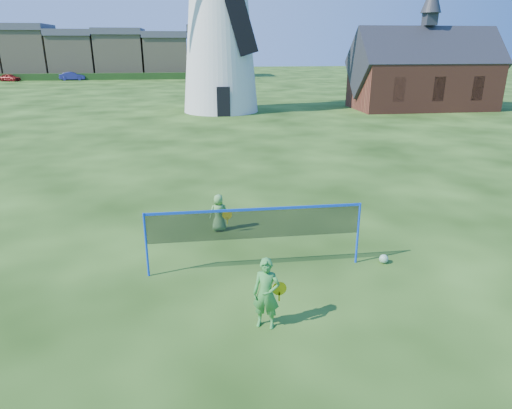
{
  "coord_description": "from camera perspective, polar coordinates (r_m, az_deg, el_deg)",
  "views": [
    {
      "loc": [
        -1.18,
        -9.48,
        5.05
      ],
      "look_at": [
        0.2,
        0.5,
        1.5
      ],
      "focal_mm": 31.68,
      "sensor_mm": 36.0,
      "label": 1
    }
  ],
  "objects": [
    {
      "name": "ground",
      "position": [
        10.81,
        -0.69,
        -8.45
      ],
      "size": [
        220.0,
        220.0,
        0.0
      ],
      "primitive_type": "plane",
      "color": "black",
      "rests_on": "ground"
    },
    {
      "name": "player_girl",
      "position": [
        8.55,
        1.32,
        -11.18
      ],
      "size": [
        0.72,
        0.5,
        1.4
      ],
      "rotation": [
        0.0,
        0.0,
        -0.38
      ],
      "color": "green",
      "rests_on": "ground"
    },
    {
      "name": "chapel",
      "position": [
        41.28,
        20.37,
        15.14
      ],
      "size": [
        11.73,
        5.69,
        9.92
      ],
      "color": "brown",
      "rests_on": "ground"
    },
    {
      "name": "car_right",
      "position": [
        77.46,
        -22.17,
        14.78
      ],
      "size": [
        3.85,
        1.67,
        1.23
      ],
      "primitive_type": "imported",
      "rotation": [
        0.0,
        0.0,
        1.67
      ],
      "color": "navy",
      "rests_on": "ground"
    },
    {
      "name": "terraced_houses",
      "position": [
        84.5,
        -24.38,
        17.05
      ],
      "size": [
        57.15,
        8.4,
        8.33
      ],
      "color": "tan",
      "rests_on": "ground"
    },
    {
      "name": "car_left",
      "position": [
        79.14,
        -28.68,
        13.89
      ],
      "size": [
        3.43,
        2.36,
        1.08
      ],
      "primitive_type": "imported",
      "rotation": [
        0.0,
        0.0,
        1.2
      ],
      "color": "maroon",
      "rests_on": "ground"
    },
    {
      "name": "hedge",
      "position": [
        78.43,
        -24.08,
        14.49
      ],
      "size": [
        62.0,
        0.8,
        1.0
      ],
      "primitive_type": "cube",
      "color": "#193814",
      "rests_on": "ground"
    },
    {
      "name": "badminton_net",
      "position": [
        10.45,
        -0.09,
        -2.57
      ],
      "size": [
        5.05,
        0.05,
        1.55
      ],
      "color": "blue",
      "rests_on": "ground"
    },
    {
      "name": "windmill",
      "position": [
        37.3,
        -4.66,
        21.22
      ],
      "size": [
        14.46,
        5.95,
        18.71
      ],
      "color": "silver",
      "rests_on": "ground"
    },
    {
      "name": "player_boy",
      "position": [
        12.94,
        -4.71,
        -1.05
      ],
      "size": [
        0.63,
        0.4,
        1.08
      ],
      "rotation": [
        0.0,
        0.0,
        3.13
      ],
      "color": "#5B9F4D",
      "rests_on": "ground"
    },
    {
      "name": "play_ball",
      "position": [
        11.59,
        15.83,
        -6.61
      ],
      "size": [
        0.22,
        0.22,
        0.22
      ],
      "primitive_type": "sphere",
      "color": "green",
      "rests_on": "ground"
    }
  ]
}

